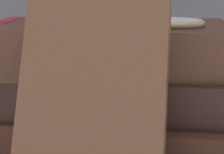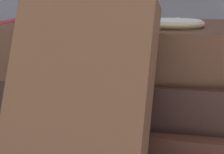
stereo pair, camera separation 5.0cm
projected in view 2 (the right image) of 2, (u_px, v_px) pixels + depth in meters
The scene contains 5 objects.
book_flat_bottom at pixel (104, 131), 0.48m from camera, with size 0.23×0.17×0.05m.
book_flat_middle at pixel (106, 86), 0.48m from camera, with size 0.22×0.15×0.03m.
book_flat_top at pixel (106, 47), 0.47m from camera, with size 0.22×0.16×0.04m.
book_leaning_front at pixel (69, 114), 0.36m from camera, with size 0.10×0.09×0.15m.
pocket_watch at pixel (173, 24), 0.44m from camera, with size 0.05×0.06×0.01m.
Camera 2 is at (0.12, -0.42, 0.16)m, focal length 85.00 mm.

